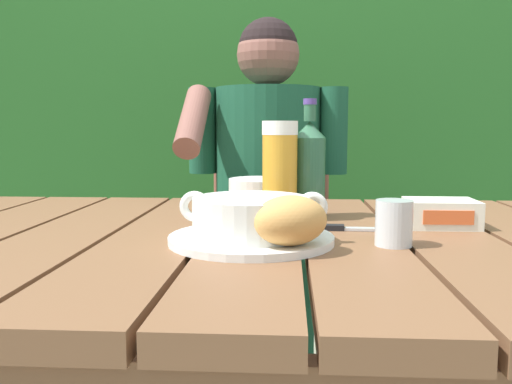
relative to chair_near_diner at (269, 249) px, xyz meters
The scene contains 13 objects.
dining_table 0.91m from the chair_near_diner, 89.64° to the right, with size 1.48×0.91×0.74m.
hedge_backdrop 0.98m from the chair_near_diner, 90.20° to the left, with size 3.86×0.77×1.74m.
chair_near_diner is the anchor object (origin of this frame).
person_eating 0.31m from the chair_near_diner, 90.80° to the right, with size 0.48×0.47×1.25m.
serving_plate 1.00m from the chair_near_diner, 89.49° to the right, with size 0.27×0.27×0.01m.
soup_bowl 1.01m from the chair_near_diner, 89.49° to the right, with size 0.24×0.19×0.07m.
bread_roll 1.08m from the chair_near_diner, 86.26° to the right, with size 0.14×0.13×0.07m.
beer_glass 0.83m from the chair_near_diner, 86.41° to the right, with size 0.07×0.07×0.20m.
beer_bottle 0.80m from the chair_near_diner, 81.48° to the right, with size 0.07×0.07×0.24m.
water_glass_small 1.04m from the chair_near_diner, 76.78° to the right, with size 0.06×0.06×0.07m.
butter_tub 0.92m from the chair_near_diner, 66.71° to the right, with size 0.13×0.10×0.05m.
table_knife 0.91m from the chair_near_diner, 79.29° to the right, with size 0.17×0.03×0.01m.
diner_bowl 0.61m from the chair_near_diner, 90.00° to the right, with size 0.16×0.16×0.06m.
Camera 1 is at (0.06, -0.92, 0.92)m, focal length 37.44 mm.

